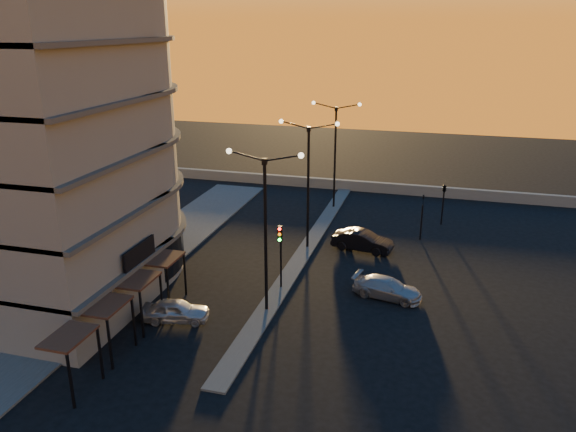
# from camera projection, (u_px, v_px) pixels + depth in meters

# --- Properties ---
(ground) EXTENTS (120.00, 120.00, 0.00)m
(ground) POSITION_uv_depth(u_px,v_px,m) (267.00, 310.00, 32.70)
(ground) COLOR black
(ground) RESTS_ON ground
(sidewalk_west) EXTENTS (5.00, 40.00, 0.12)m
(sidewalk_west) POSITION_uv_depth(u_px,v_px,m) (140.00, 263.00, 38.99)
(sidewalk_west) COLOR #444442
(sidewalk_west) RESTS_ON ground
(median) EXTENTS (1.20, 36.00, 0.12)m
(median) POSITION_uv_depth(u_px,v_px,m) (307.00, 247.00, 41.78)
(median) COLOR #444442
(median) RESTS_ON ground
(parapet) EXTENTS (44.00, 0.50, 1.00)m
(parapet) POSITION_uv_depth(u_px,v_px,m) (365.00, 186.00, 55.69)
(parapet) COLOR slate
(parapet) RESTS_ON ground
(building) EXTENTS (14.35, 17.08, 25.00)m
(building) POSITION_uv_depth(u_px,v_px,m) (34.00, 95.00, 32.41)
(building) COLOR slate
(building) RESTS_ON ground
(streetlamp_near) EXTENTS (4.32, 0.32, 9.51)m
(streetlamp_near) POSITION_uv_depth(u_px,v_px,m) (265.00, 220.00, 30.87)
(streetlamp_near) COLOR black
(streetlamp_near) RESTS_ON ground
(streetlamp_mid) EXTENTS (4.32, 0.32, 9.51)m
(streetlamp_mid) POSITION_uv_depth(u_px,v_px,m) (308.00, 175.00, 39.98)
(streetlamp_mid) COLOR black
(streetlamp_mid) RESTS_ON ground
(streetlamp_far) EXTENTS (4.32, 0.32, 9.51)m
(streetlamp_far) POSITION_uv_depth(u_px,v_px,m) (335.00, 147.00, 49.08)
(streetlamp_far) COLOR black
(streetlamp_far) RESTS_ON ground
(traffic_light_main) EXTENTS (0.28, 0.44, 4.25)m
(traffic_light_main) POSITION_uv_depth(u_px,v_px,m) (280.00, 247.00, 34.37)
(traffic_light_main) COLOR black
(traffic_light_main) RESTS_ON ground
(signal_east_a) EXTENTS (0.13, 0.16, 3.60)m
(signal_east_a) POSITION_uv_depth(u_px,v_px,m) (422.00, 216.00, 42.78)
(signal_east_a) COLOR black
(signal_east_a) RESTS_ON ground
(signal_east_b) EXTENTS (0.42, 1.99, 3.60)m
(signal_east_b) POSITION_uv_depth(u_px,v_px,m) (444.00, 189.00, 45.65)
(signal_east_b) COLOR black
(signal_east_b) RESTS_ON ground
(car_hatchback) EXTENTS (3.97, 2.31, 1.27)m
(car_hatchback) POSITION_uv_depth(u_px,v_px,m) (176.00, 311.00, 31.38)
(car_hatchback) COLOR #B2B3BA
(car_hatchback) RESTS_ON ground
(car_sedan) EXTENTS (4.63, 2.25, 1.46)m
(car_sedan) POSITION_uv_depth(u_px,v_px,m) (362.00, 241.00, 41.15)
(car_sedan) COLOR black
(car_sedan) RESTS_ON ground
(car_wagon) EXTENTS (4.49, 2.54, 1.23)m
(car_wagon) POSITION_uv_depth(u_px,v_px,m) (387.00, 288.00, 34.10)
(car_wagon) COLOR #9FA1A7
(car_wagon) RESTS_ON ground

